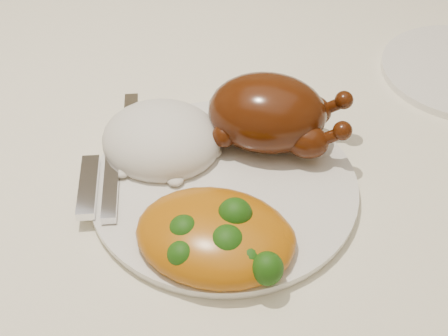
% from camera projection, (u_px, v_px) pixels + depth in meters
% --- Properties ---
extents(dining_table, '(1.60, 0.90, 0.76)m').
position_uv_depth(dining_table, '(168.00, 147.00, 0.82)').
color(dining_table, brown).
rests_on(dining_table, floor).
extents(tablecloth, '(1.73, 1.03, 0.18)m').
position_uv_depth(tablecloth, '(165.00, 103.00, 0.77)').
color(tablecloth, white).
rests_on(tablecloth, dining_table).
extents(dinner_plate, '(0.32, 0.32, 0.01)m').
position_uv_depth(dinner_plate, '(224.00, 187.00, 0.62)').
color(dinner_plate, white).
rests_on(dinner_plate, tablecloth).
extents(roast_chicken, '(0.16, 0.11, 0.08)m').
position_uv_depth(roast_chicken, '(271.00, 113.00, 0.63)').
color(roast_chicken, '#491B07').
rests_on(roast_chicken, dinner_plate).
extents(rice_mound, '(0.14, 0.13, 0.06)m').
position_uv_depth(rice_mound, '(162.00, 140.00, 0.64)').
color(rice_mound, white).
rests_on(rice_mound, dinner_plate).
extents(mac_and_cheese, '(0.15, 0.12, 0.06)m').
position_uv_depth(mac_and_cheese, '(222.00, 238.00, 0.55)').
color(mac_and_cheese, '#B7630B').
rests_on(mac_and_cheese, dinner_plate).
extents(cutlery, '(0.08, 0.19, 0.01)m').
position_uv_depth(cutlery, '(112.00, 169.00, 0.62)').
color(cutlery, silver).
rests_on(cutlery, dinner_plate).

